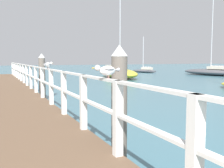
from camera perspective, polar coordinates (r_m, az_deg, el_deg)
The scene contains 9 objects.
pier_deck at distance 12.93m, azimuth -22.97°, elevation -2.19°, with size 2.70×26.94×0.44m, color brown.
pier_railing at distance 12.95m, azimuth -17.50°, elevation 2.01°, with size 0.12×25.46×1.11m.
dock_piling_near at distance 4.58m, azimuth 1.62°, elevation -4.47°, with size 0.29×0.29×2.10m.
dock_piling_far at distance 12.10m, azimuth -15.15°, elevation 1.57°, with size 0.29×0.29×2.10m.
seagull_foreground at distance 4.04m, azimuth -1.12°, elevation 3.09°, with size 0.48×0.20×0.21m.
seagull_background at distance 8.59m, azimuth -13.83°, elevation 4.23°, with size 0.37×0.37×0.21m.
boat_1 at distance 31.63m, azimuth 21.63°, elevation 2.56°, with size 4.28×8.13×9.88m.
boat_3 at distance 25.54m, azimuth 1.44°, elevation 2.55°, with size 3.29×7.44×9.51m.
boat_4 at distance 36.06m, azimuth 7.18°, elevation 3.01°, with size 2.68×4.28×4.93m.
Camera 1 is at (-0.35, 0.65, 1.86)m, focal length 41.46 mm.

